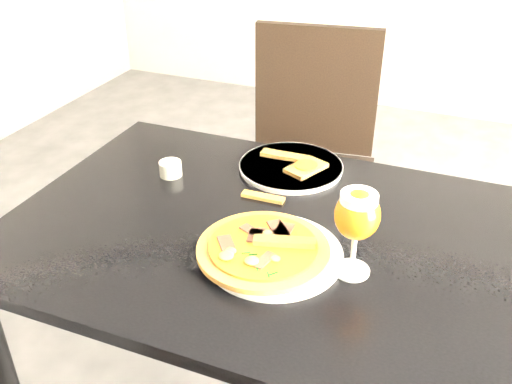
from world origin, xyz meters
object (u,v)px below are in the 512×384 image
at_px(dining_table, 275,263).
at_px(chair_far, 307,162).
at_px(pizza, 264,248).
at_px(beer_glass, 357,216).

bearing_deg(dining_table, chair_far, 101.38).
xyz_separation_m(dining_table, pizza, (0.01, -0.10, 0.11)).
distance_m(chair_far, beer_glass, 0.94).
height_order(dining_table, pizza, pizza).
height_order(chair_far, beer_glass, chair_far).
distance_m(dining_table, chair_far, 0.75).
relative_size(pizza, beer_glass, 1.48).
height_order(dining_table, beer_glass, beer_glass).
bearing_deg(chair_far, pizza, -86.97).
xyz_separation_m(pizza, beer_glass, (0.18, 0.02, 0.11)).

